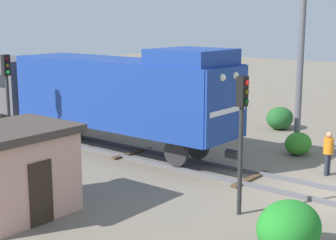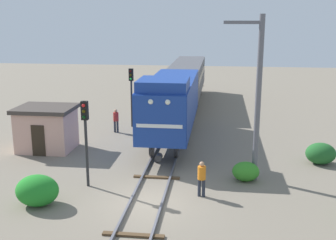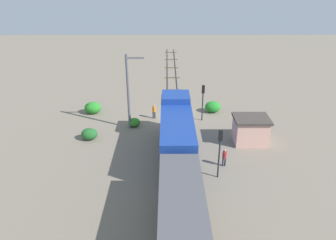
% 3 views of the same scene
% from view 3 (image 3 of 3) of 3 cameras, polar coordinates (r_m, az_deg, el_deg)
% --- Properties ---
extents(ground_plane, '(107.50, 107.50, 0.00)m').
position_cam_3_polar(ground_plane, '(39.65, 1.09, 0.90)').
color(ground_plane, '#756B5B').
extents(railway_track, '(2.40, 71.67, 0.16)m').
position_cam_3_polar(railway_track, '(39.63, 1.09, 1.00)').
color(railway_track, '#595960').
rests_on(railway_track, ground).
extents(locomotive, '(2.90, 11.60, 4.60)m').
position_cam_3_polar(locomotive, '(29.97, 1.51, -1.47)').
color(locomotive, navy).
rests_on(locomotive, railway_track).
extents(passenger_car_leading, '(2.84, 14.00, 3.66)m').
position_cam_3_polar(passenger_car_leading, '(19.12, 2.69, -20.07)').
color(passenger_car_leading, '#4C4C51').
rests_on(passenger_car_leading, railway_track).
extents(traffic_signal_near, '(0.32, 0.34, 4.27)m').
position_cam_3_polar(traffic_signal_near, '(37.33, 6.10, 4.12)').
color(traffic_signal_near, '#262628').
rests_on(traffic_signal_near, ground).
extents(traffic_signal_mid, '(0.32, 0.34, 4.40)m').
position_cam_3_polar(traffic_signal_mid, '(26.89, 9.02, -4.39)').
color(traffic_signal_mid, '#262628').
rests_on(traffic_signal_mid, ground).
extents(worker_near_track, '(0.38, 0.38, 1.70)m').
position_cam_3_polar(worker_near_track, '(38.36, -2.46, 1.66)').
color(worker_near_track, '#262B38').
rests_on(worker_near_track, ground).
extents(worker_by_signal, '(0.38, 0.38, 1.70)m').
position_cam_3_polar(worker_by_signal, '(29.51, 9.81, -6.23)').
color(worker_by_signal, '#262B38').
rests_on(worker_by_signal, ground).
extents(catenary_mast, '(1.94, 0.28, 8.26)m').
position_cam_3_polar(catenary_mast, '(35.03, -6.87, 5.15)').
color(catenary_mast, '#595960').
rests_on(catenary_mast, ground).
extents(relay_hut, '(3.50, 2.90, 2.74)m').
position_cam_3_polar(relay_hut, '(33.84, 14.17, -1.67)').
color(relay_hut, '#D19E8C').
rests_on(relay_hut, ground).
extents(bush_near, '(1.91, 1.56, 1.39)m').
position_cam_3_polar(bush_near, '(40.53, 7.79, 2.27)').
color(bush_near, '#207F26').
rests_on(bush_near, ground).
extents(bush_mid, '(1.36, 1.12, 0.99)m').
position_cam_3_polar(bush_mid, '(36.72, -5.91, -0.41)').
color(bush_mid, '#348626').
rests_on(bush_mid, ground).
extents(bush_far, '(1.68, 1.37, 1.22)m').
position_cam_3_polar(bush_far, '(34.66, -13.54, -2.40)').
color(bush_far, '#205B26').
rests_on(bush_far, ground).
extents(bush_back, '(2.00, 1.64, 1.45)m').
position_cam_3_polar(bush_back, '(40.84, -12.96, 2.08)').
color(bush_back, '#267F26').
rests_on(bush_back, ground).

